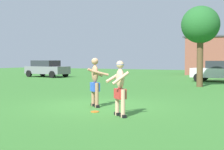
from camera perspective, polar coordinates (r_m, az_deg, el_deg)
ground_plane at (r=11.68m, az=-2.72°, el=-5.53°), size 80.00×80.00×0.00m
player_with_cap at (r=9.44m, az=1.43°, el=-1.94°), size 0.77×0.78×1.67m
player_in_blue at (r=11.38m, az=-3.03°, el=-1.05°), size 0.87×0.76×1.75m
frisbee at (r=10.34m, az=-3.07°, el=-6.55°), size 0.27×0.27×0.03m
car_white_near_post at (r=25.31m, az=19.07°, el=0.71°), size 4.43×2.32×1.58m
car_gray_mid_lot at (r=31.07m, az=-11.58°, el=1.17°), size 4.48×2.43×1.58m
tree_left_field at (r=20.46m, az=15.51°, el=8.45°), size 2.33×2.33×4.95m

